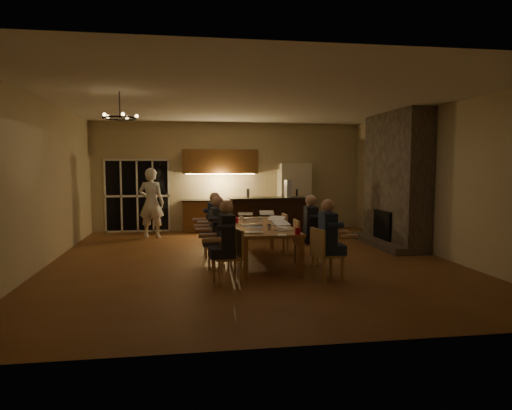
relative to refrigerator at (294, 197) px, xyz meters
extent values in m
plane|color=brown|center=(-1.90, -4.15, -1.00)|extent=(9.00, 9.00, 0.00)
cube|color=beige|center=(-1.90, 0.37, 0.60)|extent=(8.00, 0.04, 3.20)
cube|color=beige|center=(-5.92, -4.15, 0.60)|extent=(0.04, 9.00, 3.20)
cube|color=beige|center=(2.12, -4.15, 0.60)|extent=(0.04, 9.00, 3.20)
cube|color=white|center=(-1.90, -4.15, 2.22)|extent=(8.00, 9.00, 0.04)
cube|color=black|center=(-4.60, 0.32, 0.05)|extent=(1.86, 0.08, 2.10)
cube|color=#60584B|center=(1.80, -2.95, 0.60)|extent=(0.58, 2.50, 3.20)
cube|color=#ECE4C5|center=(0.00, 0.00, 0.00)|extent=(0.90, 0.68, 2.00)
cube|color=#A76D43|center=(-1.72, -4.32, -0.62)|extent=(1.10, 2.85, 0.75)
cube|color=black|center=(-1.02, -1.23, -0.46)|extent=(2.12, 0.74, 1.08)
imported|color=silver|center=(-4.12, -0.84, -0.06)|extent=(0.77, 0.60, 1.88)
torus|color=black|center=(-4.31, -5.09, 1.75)|extent=(0.59, 0.59, 0.03)
cylinder|color=white|center=(-1.82, -4.81, -0.20)|extent=(0.09, 0.09, 0.10)
cylinder|color=white|center=(-1.64, -3.76, -0.20)|extent=(0.08, 0.08, 0.10)
cylinder|color=white|center=(-2.03, -3.54, -0.20)|extent=(0.07, 0.07, 0.10)
cylinder|color=#B50C1D|center=(-1.31, -5.69, -0.19)|extent=(0.10, 0.10, 0.12)
cylinder|color=#B50C1D|center=(-2.18, -3.96, -0.19)|extent=(0.10, 0.10, 0.12)
cylinder|color=#B2B2B7|center=(-1.69, -5.06, -0.19)|extent=(0.06, 0.06, 0.12)
cylinder|color=#3F0F0C|center=(-1.92, -2.91, -0.19)|extent=(0.07, 0.07, 0.12)
cylinder|color=white|center=(-1.37, -4.87, -0.24)|extent=(0.26, 0.26, 0.02)
cylinder|color=white|center=(-1.98, -5.28, -0.24)|extent=(0.22, 0.22, 0.02)
cylinder|color=white|center=(-1.30, -3.49, -0.24)|extent=(0.28, 0.28, 0.02)
cube|color=white|center=(-1.59, -5.73, -0.24)|extent=(0.16, 0.21, 0.01)
cylinder|color=#99999E|center=(-1.57, -1.28, 0.20)|extent=(0.08, 0.08, 0.24)
cube|color=silver|center=(-0.47, -1.22, 0.31)|extent=(0.19, 0.19, 0.47)
camera|label=1|loc=(-3.21, -13.28, 0.94)|focal=32.00mm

